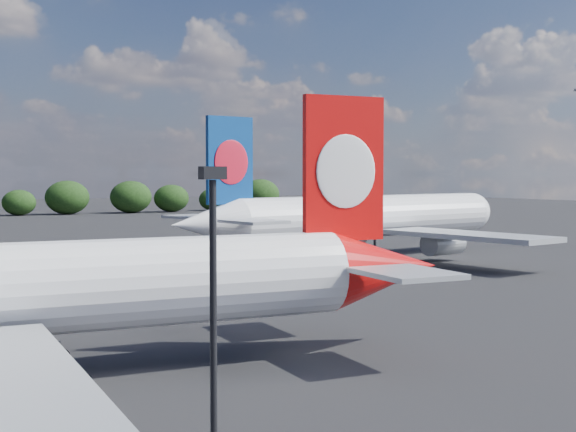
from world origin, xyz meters
TOP-DOWN VIEW (x-y plane):
  - qantas_airliner at (2.92, 13.84)m, footprint 45.57×43.37m
  - china_southern_airliner at (50.09, 52.79)m, footprint 50.31×47.97m
  - apron_lamp_post at (0.76, -10.55)m, footprint 0.55×0.30m

SIDE VIEW (x-z plane):
  - qantas_airliner at x=2.92m, z-range -2.90..11.96m
  - china_southern_airliner at x=50.09m, z-range -3.21..13.21m
  - apron_lamp_post at x=0.76m, z-range 0.64..11.14m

